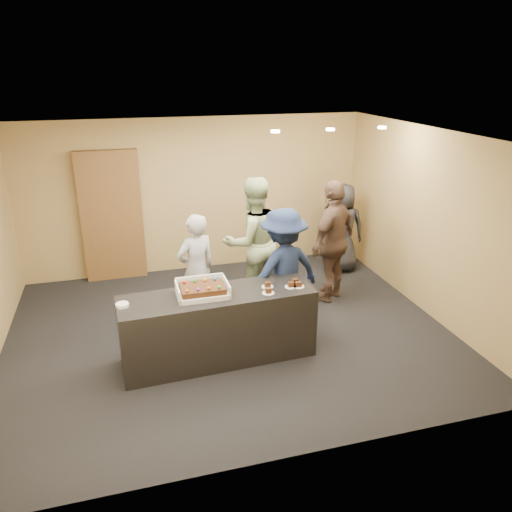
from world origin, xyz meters
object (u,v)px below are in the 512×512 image
object	(u,v)px
cake_box	(202,292)
plate_stack	(122,305)
person_dark_suit	(342,228)
serving_counter	(218,326)
sheet_cake	(202,288)
storage_cabinet	(112,217)
person_brown_extra	(333,241)
person_sage_man	(253,242)
person_server_grey	(196,270)
person_navy_man	(283,271)

from	to	relation	value
cake_box	plate_stack	size ratio (longest dim) A/B	4.06
cake_box	person_dark_suit	world-z (taller)	person_dark_suit
serving_counter	sheet_cake	size ratio (longest dim) A/B	4.58
storage_cabinet	person_brown_extra	world-z (taller)	storage_cabinet
storage_cabinet	person_brown_extra	xyz separation A→B (m)	(3.27, -1.78, -0.15)
cake_box	person_sage_man	size ratio (longest dim) A/B	0.31
sheet_cake	cake_box	bearing A→B (deg)	89.17
person_server_grey	person_brown_extra	world-z (taller)	person_brown_extra
serving_counter	person_server_grey	bearing A→B (deg)	92.02
serving_counter	person_navy_man	distance (m)	1.23
cake_box	person_brown_extra	xyz separation A→B (m)	(2.26, 1.22, 0.02)
plate_stack	person_brown_extra	bearing A→B (deg)	21.65
person_dark_suit	person_sage_man	bearing A→B (deg)	34.71
serving_counter	plate_stack	size ratio (longest dim) A/B	15.81
storage_cabinet	sheet_cake	world-z (taller)	storage_cabinet
storage_cabinet	person_navy_man	xyz separation A→B (m)	(2.21, -2.49, -0.23)
storage_cabinet	plate_stack	distance (m)	3.06
person_navy_man	person_brown_extra	xyz separation A→B (m)	(1.06, 0.72, 0.08)
person_dark_suit	person_navy_man	bearing A→B (deg)	57.15
storage_cabinet	person_server_grey	xyz separation A→B (m)	(1.10, -1.98, -0.30)
plate_stack	person_navy_man	xyz separation A→B (m)	(2.15, 0.56, -0.04)
serving_counter	person_brown_extra	distance (m)	2.48
person_server_grey	serving_counter	bearing A→B (deg)	73.11
person_sage_man	person_server_grey	bearing A→B (deg)	12.95
sheet_cake	plate_stack	distance (m)	0.95
cake_box	person_server_grey	size ratio (longest dim) A/B	0.38
person_navy_man	cake_box	bearing A→B (deg)	8.26
plate_stack	person_sage_man	xyz separation A→B (m)	(1.98, 1.49, 0.07)
plate_stack	cake_box	bearing A→B (deg)	3.17
serving_counter	storage_cabinet	distance (m)	3.31
sheet_cake	person_brown_extra	bearing A→B (deg)	28.82
serving_counter	person_dark_suit	size ratio (longest dim) A/B	1.51
serving_counter	person_sage_man	distance (m)	1.78
cake_box	sheet_cake	xyz separation A→B (m)	(-0.00, -0.02, 0.05)
person_sage_man	person_brown_extra	xyz separation A→B (m)	(1.23, -0.22, -0.03)
person_brown_extra	person_dark_suit	bearing A→B (deg)	-159.07
sheet_cake	person_dark_suit	distance (m)	3.68
storage_cabinet	person_sage_man	bearing A→B (deg)	-37.36
plate_stack	person_dark_suit	size ratio (longest dim) A/B	0.10
serving_counter	cake_box	world-z (taller)	cake_box
person_server_grey	person_dark_suit	bearing A→B (deg)	-178.15
sheet_cake	person_brown_extra	xyz separation A→B (m)	(2.26, 1.24, -0.04)
serving_counter	person_brown_extra	size ratio (longest dim) A/B	1.25
sheet_cake	person_brown_extra	world-z (taller)	person_brown_extra
storage_cabinet	plate_stack	size ratio (longest dim) A/B	14.65
person_navy_man	storage_cabinet	bearing A→B (deg)	-62.94
cake_box	sheet_cake	size ratio (longest dim) A/B	1.18
storage_cabinet	person_sage_man	size ratio (longest dim) A/B	1.12
storage_cabinet	sheet_cake	distance (m)	3.19
plate_stack	person_navy_man	distance (m)	2.22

